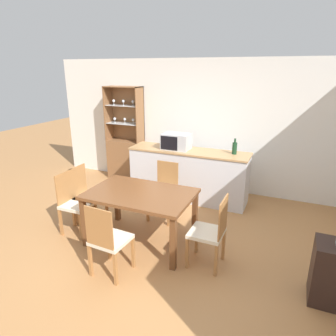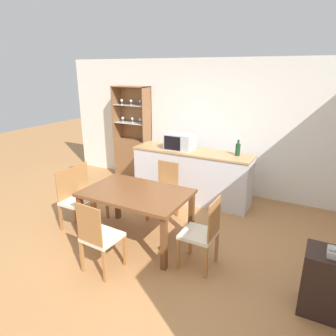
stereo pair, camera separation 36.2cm
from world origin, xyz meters
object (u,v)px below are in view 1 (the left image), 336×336
(dining_chair_head_far, at_px, (164,191))
(microwave, at_px, (176,141))
(dining_chair_head_near, at_px, (108,240))
(wine_bottle, at_px, (235,148))
(dining_chair_side_left_near, at_px, (75,203))
(dining_chair_side_left_far, at_px, (87,196))
(dining_chair_side_right_near, at_px, (210,232))
(display_cabinet, at_px, (126,152))
(dining_table, at_px, (140,199))

(dining_chair_head_far, xyz_separation_m, microwave, (-0.14, 0.88, 0.63))
(microwave, bearing_deg, dining_chair_head_near, -86.74)
(wine_bottle, bearing_deg, microwave, -175.46)
(dining_chair_head_far, xyz_separation_m, wine_bottle, (0.91, 0.96, 0.59))
(dining_chair_side_left_near, height_order, dining_chair_head_far, same)
(dining_chair_head_near, bearing_deg, dining_chair_side_left_far, 141.54)
(dining_chair_head_near, distance_m, dining_chair_head_far, 1.58)
(dining_chair_side_left_near, xyz_separation_m, dining_chair_side_right_near, (2.07, 0.00, 0.00))
(dining_chair_head_near, relative_size, wine_bottle, 3.38)
(dining_chair_side_left_near, height_order, dining_chair_side_left_far, same)
(dining_chair_side_left_near, distance_m, dining_chair_side_left_far, 0.28)
(dining_chair_side_left_near, relative_size, dining_chair_head_far, 1.00)
(display_cabinet, relative_size, wine_bottle, 7.33)
(dining_chair_side_right_near, bearing_deg, dining_chair_head_far, 48.69)
(dining_chair_head_far, bearing_deg, dining_chair_side_left_near, 42.72)
(display_cabinet, distance_m, dining_chair_head_far, 2.09)
(wine_bottle, bearing_deg, dining_chair_head_far, -133.37)
(dining_table, height_order, wine_bottle, wine_bottle)
(dining_table, distance_m, microwave, 1.73)
(display_cabinet, xyz_separation_m, dining_chair_side_left_far, (0.51, -2.05, -0.13))
(dining_chair_head_far, bearing_deg, dining_chair_side_left_far, 32.80)
(dining_chair_side_left_far, xyz_separation_m, wine_bottle, (1.95, 1.61, 0.59))
(dining_chair_head_far, bearing_deg, dining_chair_head_near, 90.68)
(display_cabinet, distance_m, microwave, 1.58)
(dining_chair_head_near, xyz_separation_m, microwave, (-0.14, 2.46, 0.63))
(display_cabinet, bearing_deg, microwave, -20.50)
(dining_chair_side_left_near, relative_size, wine_bottle, 3.38)
(display_cabinet, distance_m, dining_chair_head_near, 3.36)
(dining_table, xyz_separation_m, dining_chair_head_near, (-0.00, -0.79, -0.20))
(display_cabinet, height_order, dining_chair_head_near, display_cabinet)
(display_cabinet, relative_size, dining_chair_side_right_near, 2.17)
(display_cabinet, xyz_separation_m, microwave, (1.41, -0.53, 0.50))
(display_cabinet, bearing_deg, dining_chair_head_near, -62.60)
(dining_chair_head_near, bearing_deg, microwave, 96.79)
(dining_table, xyz_separation_m, dining_chair_side_left_near, (-1.04, -0.14, -0.20))
(dining_table, bearing_deg, dining_chair_side_right_near, -7.78)
(wine_bottle, bearing_deg, dining_chair_side_right_near, -86.16)
(display_cabinet, bearing_deg, dining_table, -54.78)
(dining_table, distance_m, dining_chair_head_near, 0.81)
(dining_chair_head_far, bearing_deg, display_cabinet, -41.37)
(dining_chair_side_left_far, relative_size, microwave, 1.86)
(display_cabinet, distance_m, wine_bottle, 2.54)
(dining_chair_side_right_near, relative_size, wine_bottle, 3.38)
(dining_chair_side_left_far, bearing_deg, dining_chair_head_far, 122.39)
(dining_chair_head_far, distance_m, wine_bottle, 1.45)
(dining_chair_head_far, height_order, microwave, microwave)
(dining_table, relative_size, dining_chair_side_left_far, 1.55)
(dining_table, distance_m, wine_bottle, 2.01)
(dining_chair_side_left_far, height_order, dining_chair_head_far, same)
(dining_chair_head_near, bearing_deg, dining_table, 93.32)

